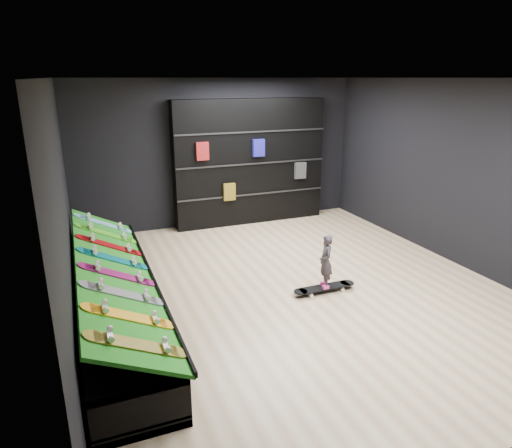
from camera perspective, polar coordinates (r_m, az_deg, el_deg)
name	(u,v)px	position (r m, az deg, el deg)	size (l,w,h in m)	color
floor	(292,287)	(6.94, 4.50, -7.88)	(6.00, 7.00, 0.01)	#D2B58D
ceiling	(297,78)	(6.25, 5.19, 17.73)	(6.00, 7.00, 0.01)	white
wall_back	(219,153)	(9.62, -4.63, 8.81)	(6.00, 0.02, 3.00)	black
wall_front	(510,296)	(3.82, 29.21, -7.85)	(6.00, 0.02, 3.00)	black
wall_left	(64,213)	(5.78, -22.86, 1.31)	(0.02, 7.00, 3.00)	black
wall_right	(459,174)	(8.20, 24.02, 5.74)	(0.02, 7.00, 3.00)	black
display_rack	(114,302)	(6.23, -17.30, -9.29)	(0.90, 4.50, 0.50)	black
turf_ramp	(115,268)	(6.04, -17.23, -5.33)	(1.00, 4.50, 0.04)	#13630F
back_shelving	(250,162)	(9.69, -0.77, 7.73)	(3.25, 0.38, 2.60)	black
floor_skateboard	(324,289)	(6.82, 8.53, -8.08)	(0.98, 0.22, 0.09)	black
child	(325,272)	(6.70, 8.65, -5.90)	(0.18, 0.13, 0.48)	black
display_board_0	(137,344)	(4.33, -14.63, -14.36)	(0.98, 0.22, 0.09)	yellow
display_board_1	(129,316)	(4.80, -15.54, -11.05)	(0.98, 0.22, 0.09)	orange
display_board_2	(123,293)	(5.29, -16.27, -8.33)	(0.98, 0.22, 0.09)	black
display_board_3	(118,275)	(5.78, -16.87, -6.07)	(0.98, 0.22, 0.09)	#E5198C
display_board_4	(114,259)	(6.28, -17.37, -4.17)	(0.98, 0.22, 0.09)	#0C8C99
display_board_5	(110,245)	(6.79, -17.80, -2.55)	(0.98, 0.22, 0.09)	red
display_board_6	(107,234)	(7.30, -18.16, -1.15)	(0.98, 0.22, 0.09)	green
display_board_7	(104,224)	(7.82, -18.48, 0.06)	(0.98, 0.22, 0.09)	#0CB2E5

